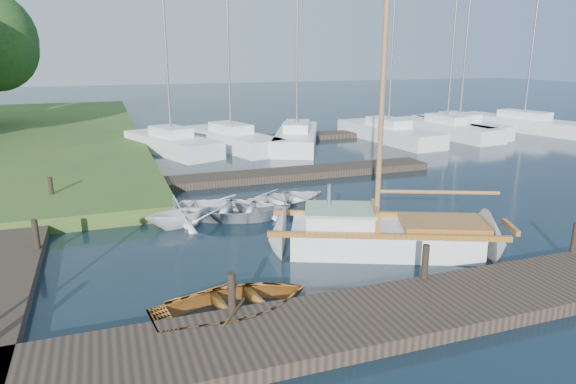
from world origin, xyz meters
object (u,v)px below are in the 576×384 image
object	(u,v)px
marina_boat_5	(447,128)
marina_boat_7	(523,123)
mooring_post_2	(425,261)
marina_boat_4	(388,132)
mooring_post_1	(232,292)
tender_c	(283,198)
mooring_post_5	(51,189)
marina_boat_1	(231,138)
mooring_post_3	(575,238)
tender_b	(179,209)
marina_boat_0	(171,142)
marina_boat_6	(459,125)
mooring_post_4	(36,234)
tender_a	(232,206)
marina_boat_2	(297,136)
sailboat	(389,238)
dinghy	(234,300)

from	to	relation	value
marina_boat_5	marina_boat_7	bearing A→B (deg)	-95.06
mooring_post_2	marina_boat_4	xyz separation A→B (m)	(10.02, 18.55, -0.13)
mooring_post_1	tender_c	world-z (taller)	mooring_post_1
tender_c	mooring_post_5	bearing A→B (deg)	56.67
marina_boat_1	marina_boat_4	xyz separation A→B (m)	(9.75, -0.96, 0.00)
mooring_post_3	marina_boat_7	distance (m)	25.12
marina_boat_5	mooring_post_3	bearing A→B (deg)	145.59
tender_b	marina_boat_0	xyz separation A→B (m)	(1.46, 12.76, 0.02)
mooring_post_3	marina_boat_4	world-z (taller)	marina_boat_4
mooring_post_5	tender_c	size ratio (longest dim) A/B	0.24
mooring_post_1	marina_boat_6	size ratio (longest dim) A/B	0.07
mooring_post_3	mooring_post_1	bearing A→B (deg)	180.00
mooring_post_1	marina_boat_4	size ratio (longest dim) A/B	0.07
mooring_post_4	marina_boat_4	world-z (taller)	marina_boat_4
mooring_post_4	tender_a	world-z (taller)	mooring_post_4
mooring_post_3	tender_c	size ratio (longest dim) A/B	0.24
mooring_post_2	marina_boat_1	xyz separation A→B (m)	(0.27, 19.50, -0.14)
mooring_post_3	marina_boat_6	bearing A→B (deg)	59.32
marina_boat_6	marina_boat_2	bearing A→B (deg)	90.48
tender_a	marina_boat_7	size ratio (longest dim) A/B	0.33
sailboat	tender_c	size ratio (longest dim) A/B	2.92
marina_boat_1	marina_boat_4	distance (m)	9.80
mooring_post_3	mooring_post_5	bearing A→B (deg)	142.43
mooring_post_3	marina_boat_0	bearing A→B (deg)	111.71
tender_b	marina_boat_5	size ratio (longest dim) A/B	0.20
sailboat	tender_b	world-z (taller)	sailboat
marina_boat_6	marina_boat_4	bearing A→B (deg)	95.89
sailboat	tender_c	world-z (taller)	sailboat
sailboat	marina_boat_6	world-z (taller)	marina_boat_6
mooring_post_3	marina_boat_1	xyz separation A→B (m)	(-4.23, 19.50, -0.14)
marina_boat_7	tender_a	bearing A→B (deg)	102.36
mooring_post_1	mooring_post_4	world-z (taller)	same
marina_boat_5	marina_boat_0	bearing A→B (deg)	82.31
mooring_post_5	marina_boat_7	xyz separation A→B (m)	(29.53, 8.91, -0.13)
dinghy	marina_boat_5	xyz separation A→B (m)	(18.90, 18.47, 0.22)
marina_boat_1	marina_boat_6	bearing A→B (deg)	-106.38
mooring_post_2	marina_boat_0	size ratio (longest dim) A/B	0.07
tender_b	marina_boat_1	bearing A→B (deg)	-31.84
mooring_post_5	marina_boat_0	xyz separation A→B (m)	(5.36, 9.19, -0.12)
mooring_post_4	marina_boat_5	bearing A→B (deg)	30.89
mooring_post_4	marina_boat_0	bearing A→B (deg)	69.31
marina_boat_0	marina_boat_1	world-z (taller)	marina_boat_0
tender_b	tender_c	world-z (taller)	tender_b
dinghy	marina_boat_5	bearing A→B (deg)	-53.26
mooring_post_4	marina_boat_7	size ratio (longest dim) A/B	0.07
mooring_post_4	tender_c	xyz separation A→B (m)	(7.65, 2.28, -0.35)
mooring_post_5	marina_boat_7	bearing A→B (deg)	16.80
mooring_post_4	tender_b	world-z (taller)	tender_b
mooring_post_2	marina_boat_7	bearing A→B (deg)	41.97
mooring_post_1	marina_boat_4	world-z (taller)	marina_boat_4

